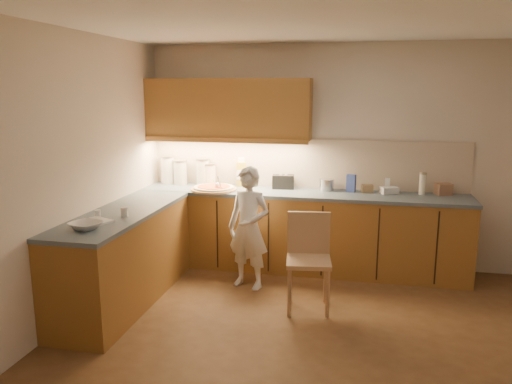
# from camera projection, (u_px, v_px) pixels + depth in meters

# --- Properties ---
(room) EXTENTS (4.54, 4.50, 2.62)m
(room) POSITION_uv_depth(u_px,v_px,m) (323.00, 142.00, 3.87)
(room) COLOR brown
(room) RESTS_ON ground
(l_counter) EXTENTS (3.77, 2.62, 0.92)m
(l_counter) POSITION_uv_depth(u_px,v_px,m) (246.00, 238.00, 5.50)
(l_counter) COLOR olive
(l_counter) RESTS_ON ground
(backsplash) EXTENTS (3.75, 0.02, 0.58)m
(backsplash) POSITION_uv_depth(u_px,v_px,m) (305.00, 163.00, 5.94)
(backsplash) COLOR beige
(backsplash) RESTS_ON l_counter
(upper_cabinets) EXTENTS (1.95, 0.36, 0.73)m
(upper_cabinets) POSITION_uv_depth(u_px,v_px,m) (228.00, 109.00, 5.85)
(upper_cabinets) COLOR olive
(upper_cabinets) RESTS_ON ground
(pizza_on_board) EXTENTS (0.53, 0.53, 0.22)m
(pizza_on_board) POSITION_uv_depth(u_px,v_px,m) (214.00, 188.00, 5.82)
(pizza_on_board) COLOR tan
(pizza_on_board) RESTS_ON l_counter
(child) EXTENTS (0.54, 0.43, 1.30)m
(child) POSITION_uv_depth(u_px,v_px,m) (249.00, 228.00, 5.24)
(child) COLOR white
(child) RESTS_ON ground
(wooden_chair) EXTENTS (0.46, 0.46, 0.92)m
(wooden_chair) POSITION_uv_depth(u_px,v_px,m) (309.00, 254.00, 4.77)
(wooden_chair) COLOR tan
(wooden_chair) RESTS_ON ground
(mixing_bowl) EXTENTS (0.32, 0.32, 0.06)m
(mixing_bowl) POSITION_uv_depth(u_px,v_px,m) (86.00, 226.00, 4.19)
(mixing_bowl) COLOR silver
(mixing_bowl) RESTS_ON l_counter
(canister_a) EXTENTS (0.18, 0.18, 0.35)m
(canister_a) POSITION_uv_depth(u_px,v_px,m) (168.00, 170.00, 6.20)
(canister_a) COLOR white
(canister_a) RESTS_ON l_counter
(canister_b) EXTENTS (0.17, 0.17, 0.30)m
(canister_b) POSITION_uv_depth(u_px,v_px,m) (180.00, 172.00, 6.17)
(canister_b) COLOR silver
(canister_b) RESTS_ON l_counter
(canister_c) EXTENTS (0.18, 0.18, 0.33)m
(canister_c) POSITION_uv_depth(u_px,v_px,m) (203.00, 171.00, 6.13)
(canister_c) COLOR beige
(canister_c) RESTS_ON l_counter
(canister_d) EXTENTS (0.17, 0.17, 0.27)m
(canister_d) POSITION_uv_depth(u_px,v_px,m) (209.00, 174.00, 6.13)
(canister_d) COLOR silver
(canister_d) RESTS_ON l_counter
(oil_jug) EXTENTS (0.13, 0.11, 0.35)m
(oil_jug) POSITION_uv_depth(u_px,v_px,m) (241.00, 173.00, 6.04)
(oil_jug) COLOR gold
(oil_jug) RESTS_ON l_counter
(toaster) EXTENTS (0.27, 0.17, 0.17)m
(toaster) POSITION_uv_depth(u_px,v_px,m) (283.00, 182.00, 5.91)
(toaster) COLOR black
(toaster) RESTS_ON l_counter
(steel_pot) EXTENTS (0.18, 0.18, 0.14)m
(steel_pot) POSITION_uv_depth(u_px,v_px,m) (326.00, 185.00, 5.79)
(steel_pot) COLOR silver
(steel_pot) RESTS_ON l_counter
(blue_box) EXTENTS (0.11, 0.09, 0.20)m
(blue_box) POSITION_uv_depth(u_px,v_px,m) (351.00, 183.00, 5.72)
(blue_box) COLOR #314495
(blue_box) RESTS_ON l_counter
(card_box_a) EXTENTS (0.14, 0.11, 0.09)m
(card_box_a) POSITION_uv_depth(u_px,v_px,m) (367.00, 189.00, 5.69)
(card_box_a) COLOR #997952
(card_box_a) RESTS_ON l_counter
(white_bottle) EXTENTS (0.05, 0.05, 0.16)m
(white_bottle) POSITION_uv_depth(u_px,v_px,m) (387.00, 185.00, 5.70)
(white_bottle) COLOR white
(white_bottle) RESTS_ON l_counter
(flat_pack) EXTENTS (0.22, 0.19, 0.07)m
(flat_pack) POSITION_uv_depth(u_px,v_px,m) (389.00, 190.00, 5.63)
(flat_pack) COLOR silver
(flat_pack) RESTS_ON l_counter
(tall_jar) EXTENTS (0.08, 0.08, 0.25)m
(tall_jar) POSITION_uv_depth(u_px,v_px,m) (423.00, 184.00, 5.56)
(tall_jar) COLOR white
(tall_jar) RESTS_ON l_counter
(card_box_b) EXTENTS (0.20, 0.18, 0.13)m
(card_box_b) POSITION_uv_depth(u_px,v_px,m) (443.00, 189.00, 5.56)
(card_box_b) COLOR #A17456
(card_box_b) RESTS_ON l_counter
(dough_cloth) EXTENTS (0.32, 0.29, 0.02)m
(dough_cloth) POSITION_uv_depth(u_px,v_px,m) (96.00, 221.00, 4.41)
(dough_cloth) COLOR white
(dough_cloth) RESTS_ON l_counter
(spice_jar_a) EXTENTS (0.07, 0.07, 0.07)m
(spice_jar_a) POSITION_uv_depth(u_px,v_px,m) (98.00, 214.00, 4.56)
(spice_jar_a) COLOR silver
(spice_jar_a) RESTS_ON l_counter
(spice_jar_b) EXTENTS (0.07, 0.07, 0.09)m
(spice_jar_b) POSITION_uv_depth(u_px,v_px,m) (124.00, 212.00, 4.61)
(spice_jar_b) COLOR white
(spice_jar_b) RESTS_ON l_counter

